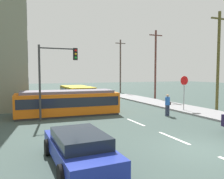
# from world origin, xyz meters

# --- Properties ---
(ground_plane) EXTENTS (120.00, 120.00, 0.00)m
(ground_plane) POSITION_xyz_m (0.00, 10.00, 0.00)
(ground_plane) COLOR #394944
(sidewalk_curb_right) EXTENTS (3.20, 36.00, 0.14)m
(sidewalk_curb_right) POSITION_xyz_m (6.80, 6.00, 0.07)
(sidewalk_curb_right) COLOR gray
(sidewalk_curb_right) RESTS_ON ground
(lane_stripe_1) EXTENTS (0.16, 2.40, 0.01)m
(lane_stripe_1) POSITION_xyz_m (0.00, 2.00, 0.01)
(lane_stripe_1) COLOR silver
(lane_stripe_1) RESTS_ON ground
(lane_stripe_2) EXTENTS (0.16, 2.40, 0.01)m
(lane_stripe_2) POSITION_xyz_m (0.00, 6.00, 0.01)
(lane_stripe_2) COLOR silver
(lane_stripe_2) RESTS_ON ground
(lane_stripe_3) EXTENTS (0.16, 2.40, 0.01)m
(lane_stripe_3) POSITION_xyz_m (0.00, 16.31, 0.01)
(lane_stripe_3) COLOR silver
(lane_stripe_3) RESTS_ON ground
(lane_stripe_4) EXTENTS (0.16, 2.40, 0.01)m
(lane_stripe_4) POSITION_xyz_m (0.00, 22.31, 0.01)
(lane_stripe_4) COLOR silver
(lane_stripe_4) RESTS_ON ground
(streetcar_tram) EXTENTS (7.82, 2.85, 1.93)m
(streetcar_tram) POSITION_xyz_m (-3.61, 10.31, 0.99)
(streetcar_tram) COLOR orange
(streetcar_tram) RESTS_ON ground
(city_bus) EXTENTS (2.63, 5.68, 1.87)m
(city_bus) POSITION_xyz_m (-1.33, 16.65, 1.07)
(city_bus) COLOR gold
(city_bus) RESTS_ON ground
(pedestrian_crossing) EXTENTS (0.50, 0.36, 1.67)m
(pedestrian_crossing) POSITION_xyz_m (3.32, 7.04, 0.94)
(pedestrian_crossing) COLOR #2F374F
(pedestrian_crossing) RESTS_ON ground
(parked_sedan_near) EXTENTS (2.05, 4.61, 1.19)m
(parked_sedan_near) POSITION_xyz_m (-5.20, 0.56, 0.62)
(parked_sedan_near) COLOR #1D2D97
(parked_sedan_near) RESTS_ON ground
(parked_sedan_mid) EXTENTS (2.17, 4.09, 1.19)m
(parked_sedan_mid) POSITION_xyz_m (-4.88, 14.27, 0.62)
(parked_sedan_mid) COLOR #C3B4BF
(parked_sedan_mid) RESTS_ON ground
(parked_sedan_far) EXTENTS (2.04, 4.56, 1.19)m
(parked_sedan_far) POSITION_xyz_m (-5.49, 19.95, 0.62)
(parked_sedan_far) COLOR beige
(parked_sedan_far) RESTS_ON ground
(stop_sign) EXTENTS (0.76, 0.07, 2.88)m
(stop_sign) POSITION_xyz_m (5.88, 8.26, 2.19)
(stop_sign) COLOR gray
(stop_sign) RESTS_ON sidewalk_curb_right
(traffic_light_mast) EXTENTS (2.66, 0.33, 5.15)m
(traffic_light_mast) POSITION_xyz_m (-4.77, 8.75, 3.59)
(traffic_light_mast) COLOR #333333
(traffic_light_mast) RESTS_ON ground
(utility_pole_near) EXTENTS (1.80, 0.24, 8.42)m
(utility_pole_near) POSITION_xyz_m (8.62, 7.31, 4.39)
(utility_pole_near) COLOR #4E4922
(utility_pole_near) RESTS_ON ground
(utility_pole_mid) EXTENTS (1.80, 0.24, 8.54)m
(utility_pole_mid) POSITION_xyz_m (8.70, 16.96, 4.45)
(utility_pole_mid) COLOR brown
(utility_pole_mid) RESTS_ON ground
(utility_pole_far) EXTENTS (1.80, 0.24, 8.89)m
(utility_pole_far) POSITION_xyz_m (8.90, 27.87, 4.63)
(utility_pole_far) COLOR brown
(utility_pole_far) RESTS_ON ground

